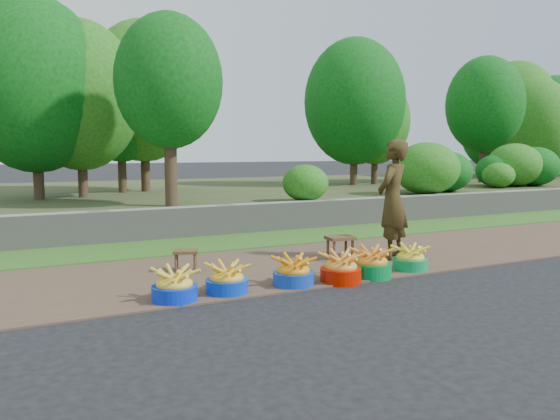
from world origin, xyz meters
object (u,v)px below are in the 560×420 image
vendor_woman (393,200)px  basin_c (293,273)px  stool_right (340,241)px  stool_left (186,254)px  basin_a (175,287)px  basin_f (410,259)px  basin_d (341,269)px  basin_b (227,280)px  basin_e (371,264)px

vendor_woman → basin_c: bearing=-10.9°
basin_c → stool_right: basin_c is taller
stool_left → stool_right: stool_right is taller
basin_a → vendor_woman: 3.47m
stool_left → vendor_woman: size_ratio=0.22×
stool_left → stool_right: bearing=-7.1°
stool_left → basin_f: bearing=-24.9°
stool_right → basin_d: bearing=-122.9°
basin_b → basin_e: bearing=-2.3°
basin_d → basin_c: bearing=171.4°
basin_b → basin_e: basin_e is taller
basin_c → vendor_woman: size_ratio=0.28×
basin_b → basin_f: 2.51m
stool_left → vendor_woman: bearing=-10.6°
basin_e → basin_f: basin_e is taller
vendor_woman → basin_e: bearing=8.8°
basin_b → stool_left: (-0.08, 1.20, 0.08)m
basin_e → stool_left: 2.31m
basin_f → stool_left: bearing=155.1°
basin_c → stool_left: basin_c is taller
stool_right → basin_a: bearing=-159.9°
basin_a → stool_right: bearing=20.1°
stool_right → basin_f: bearing=-64.3°
basin_c → vendor_woman: (1.95, 0.70, 0.70)m
basin_d → stool_right: basin_d is taller
stool_left → basin_e: bearing=-33.4°
basin_f → vendor_woman: bearing=70.8°
basin_a → stool_right: basin_a is taller
basin_e → vendor_woman: bearing=39.5°
basin_d → basin_e: size_ratio=0.97×
basin_a → stool_left: 1.33m
basin_f → stool_right: size_ratio=1.12×
vendor_woman → basin_a: bearing=-18.8°
stool_right → vendor_woman: size_ratio=0.24×
basin_a → vendor_woman: vendor_woman is taller
basin_a → stool_right: size_ratio=1.18×
basin_a → basin_b: basin_a is taller
basin_b → stool_left: size_ratio=1.24×
basin_f → stool_left: basin_f is taller
stool_left → vendor_woman: vendor_woman is taller
basin_a → basin_c: basin_c is taller
basin_a → stool_right: 2.81m
basin_b → basin_c: size_ratio=0.97×
basin_a → vendor_woman: size_ratio=0.28×
basin_d → basin_f: basin_d is taller
basin_b → stool_left: 1.20m
basin_f → stool_right: 1.05m
basin_c → basin_f: 1.71m
basin_d → vendor_woman: (1.37, 0.79, 0.69)m
basin_e → stool_left: size_ratio=1.35×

